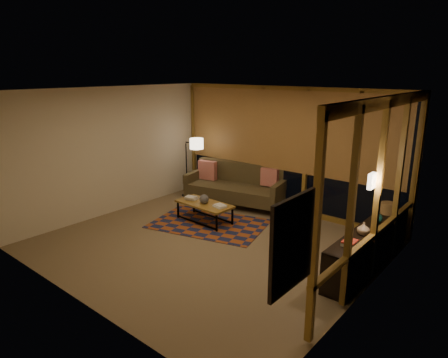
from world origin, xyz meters
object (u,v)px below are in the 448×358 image
Objects in this scene: sofa at (236,185)px; bookshelf at (369,247)px; floor_lamp at (186,167)px; coffee_table at (205,212)px.

bookshelf is at bearing -28.03° from sofa.
floor_lamp is 0.58× the size of bookshelf.
sofa reaches higher than coffee_table.
sofa is 1.29m from coffee_table.
floor_lamp reaches higher than coffee_table.
sofa is 0.88× the size of bookshelf.
bookshelf is at bearing 6.58° from coffee_table.
sofa is 1.87× the size of coffee_table.
sofa is 1.53× the size of floor_lamp.
floor_lamp is at bearing 148.33° from coffee_table.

